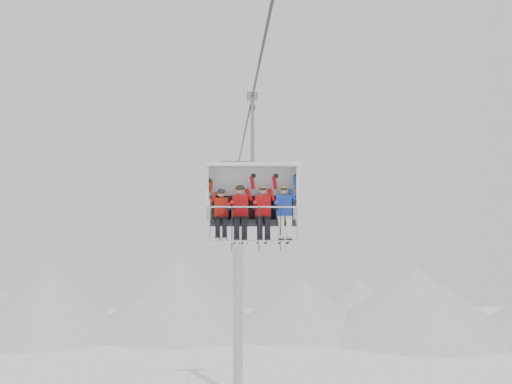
{
  "coord_description": "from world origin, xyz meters",
  "views": [
    {
      "loc": [
        -0.7,
        -14.96,
        9.91
      ],
      "look_at": [
        0.0,
        0.0,
        10.63
      ],
      "focal_mm": 45.0,
      "sensor_mm": 36.0,
      "label": 1
    }
  ],
  "objects_px": {
    "lift_tower_right": "(238,295)",
    "skier_far_right": "(284,211)",
    "skier_far_left": "(221,213)",
    "skier_center_right": "(263,211)",
    "chairlift_carrier": "(252,194)",
    "skier_center_left": "(240,211)"
  },
  "relations": [
    {
      "from": "lift_tower_right",
      "to": "skier_center_right",
      "type": "bearing_deg",
      "value": -89.24
    },
    {
      "from": "lift_tower_right",
      "to": "skier_far_right",
      "type": "xyz_separation_m",
      "value": [
        0.82,
        -20.14,
        4.44
      ]
    },
    {
      "from": "lift_tower_right",
      "to": "skier_far_left",
      "type": "height_order",
      "value": "lift_tower_right"
    },
    {
      "from": "lift_tower_right",
      "to": "skier_center_right",
      "type": "distance_m",
      "value": 20.63
    },
    {
      "from": "skier_center_left",
      "to": "lift_tower_right",
      "type": "bearing_deg",
      "value": 89.07
    },
    {
      "from": "lift_tower_right",
      "to": "skier_center_right",
      "type": "height_order",
      "value": "lift_tower_right"
    },
    {
      "from": "lift_tower_right",
      "to": "skier_far_left",
      "type": "xyz_separation_m",
      "value": [
        -0.82,
        -20.16,
        4.39
      ]
    },
    {
      "from": "skier_far_left",
      "to": "chairlift_carrier",
      "type": "bearing_deg",
      "value": 21.07
    },
    {
      "from": "lift_tower_right",
      "to": "chairlift_carrier",
      "type": "distance_m",
      "value": 20.44
    },
    {
      "from": "skier_center_left",
      "to": "skier_center_right",
      "type": "bearing_deg",
      "value": 0.0
    },
    {
      "from": "skier_far_left",
      "to": "skier_far_right",
      "type": "distance_m",
      "value": 1.65
    },
    {
      "from": "chairlift_carrier",
      "to": "skier_center_left",
      "type": "bearing_deg",
      "value": -137.0
    },
    {
      "from": "skier_far_left",
      "to": "lift_tower_right",
      "type": "bearing_deg",
      "value": 87.66
    },
    {
      "from": "lift_tower_right",
      "to": "skier_far_right",
      "type": "bearing_deg",
      "value": -87.66
    },
    {
      "from": "skier_center_left",
      "to": "skier_far_right",
      "type": "height_order",
      "value": "same"
    },
    {
      "from": "skier_far_right",
      "to": "skier_far_left",
      "type": "bearing_deg",
      "value": -179.52
    },
    {
      "from": "chairlift_carrier",
      "to": "skier_center_left",
      "type": "height_order",
      "value": "chairlift_carrier"
    },
    {
      "from": "lift_tower_right",
      "to": "skier_far_left",
      "type": "bearing_deg",
      "value": -92.34
    },
    {
      "from": "lift_tower_right",
      "to": "skier_far_right",
      "type": "distance_m",
      "value": 20.64
    },
    {
      "from": "skier_center_right",
      "to": "chairlift_carrier",
      "type": "bearing_deg",
      "value": 131.45
    },
    {
      "from": "lift_tower_right",
      "to": "skier_far_right",
      "type": "height_order",
      "value": "lift_tower_right"
    },
    {
      "from": "lift_tower_right",
      "to": "chairlift_carrier",
      "type": "height_order",
      "value": "lift_tower_right"
    }
  ]
}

